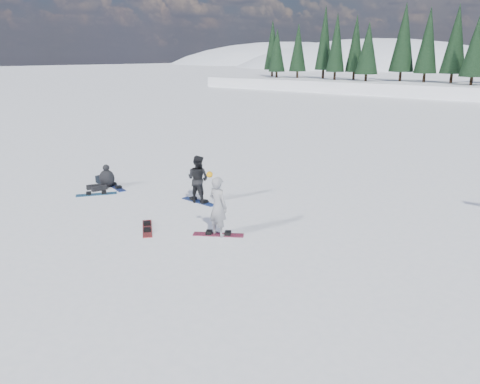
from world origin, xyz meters
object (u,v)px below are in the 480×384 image
object	(u,v)px
gear_bag	(101,180)
snowboard_loose_a	(96,194)
snowboarder_man	(198,179)
snowboard_loose_c	(116,187)
seated_rider	(106,179)
snowboarder_woman	(218,206)
snowboard_loose_b	(147,228)

from	to	relation	value
gear_bag	snowboard_loose_a	bearing A→B (deg)	-41.11
snowboarder_man	snowboard_loose_c	distance (m)	4.07
snowboard_loose_c	seated_rider	bearing A→B (deg)	-126.65
seated_rider	snowboard_loose_c	xyz separation A→B (m)	(0.32, 0.24, -0.34)
snowboarder_woman	snowboard_loose_b	bearing A→B (deg)	29.73
gear_bag	snowboard_loose_c	distance (m)	1.03
snowboarder_man	snowboard_loose_b	distance (m)	3.16
snowboard_loose_c	snowboarder_man	bearing A→B (deg)	27.18
snowboarder_woman	snowboard_loose_a	distance (m)	6.43
snowboard_loose_c	gear_bag	bearing A→B (deg)	-164.61
seated_rider	snowboard_loose_b	distance (m)	5.33
snowboarder_woman	seated_rider	size ratio (longest dim) A/B	1.64
snowboarder_man	snowboard_loose_a	size ratio (longest dim) A/B	1.15
snowboarder_woman	seated_rider	xyz separation A→B (m)	(-6.95, 1.01, -0.55)
gear_bag	snowboard_loose_c	xyz separation A→B (m)	(1.02, -0.02, -0.14)
snowboard_loose_a	snowboard_loose_c	distance (m)	1.13
snowboard_loose_c	snowboarder_woman	bearing A→B (deg)	6.16
snowboarder_man	gear_bag	distance (m)	5.03
snowboard_loose_c	snowboard_loose_b	bearing A→B (deg)	-9.20
seated_rider	gear_bag	world-z (taller)	seated_rider
snowboarder_man	snowboard_loose_a	world-z (taller)	snowboarder_man
snowboarder_woman	snowboard_loose_b	distance (m)	2.43
snowboarder_woman	snowboard_loose_a	xyz separation A→B (m)	(-6.37, 0.15, -0.89)
snowboard_loose_a	snowboard_loose_b	size ratio (longest dim) A/B	1.00
seated_rider	gear_bag	distance (m)	0.77
seated_rider	gear_bag	size ratio (longest dim) A/B	2.61
gear_bag	snowboarder_man	bearing A→B (deg)	8.02
snowboarder_woman	snowboarder_man	bearing A→B (deg)	-32.35
snowboarder_woman	snowboard_loose_a	bearing A→B (deg)	2.14
snowboarder_man	snowboard_loose_c	xyz separation A→B (m)	(-3.91, -0.72, -0.85)
snowboarder_woman	snowboarder_man	world-z (taller)	snowboarder_woman
snowboarder_woman	snowboard_loose_c	distance (m)	6.81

